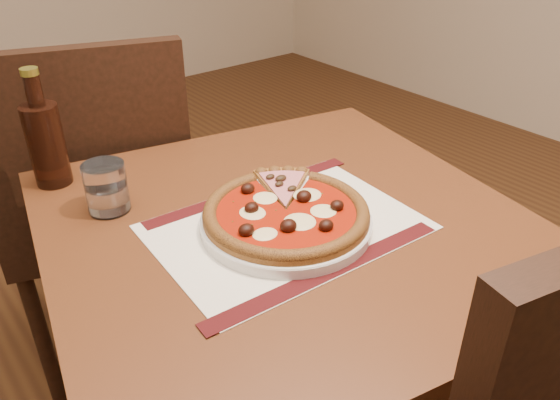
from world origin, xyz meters
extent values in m
cube|color=brown|center=(0.05, 0.11, 0.73)|extent=(0.94, 0.94, 0.04)
cylinder|color=brown|center=(-0.22, 0.52, 0.35)|extent=(0.05, 0.05, 0.71)
cylinder|color=brown|center=(0.47, 0.38, 0.35)|extent=(0.05, 0.05, 0.71)
cube|color=black|center=(-0.04, 0.81, 0.47)|extent=(0.58, 0.58, 0.04)
cylinder|color=black|center=(0.21, 0.93, 0.22)|extent=(0.04, 0.04, 0.45)
cylinder|color=black|center=(-0.16, 1.06, 0.22)|extent=(0.04, 0.04, 0.45)
cylinder|color=black|center=(0.08, 0.56, 0.22)|extent=(0.04, 0.04, 0.45)
cylinder|color=black|center=(-0.29, 0.69, 0.22)|extent=(0.04, 0.04, 0.45)
cube|color=black|center=(-0.11, 0.61, 0.73)|extent=(0.45, 0.19, 0.48)
cube|color=white|center=(0.04, 0.09, 0.75)|extent=(0.45, 0.34, 0.00)
cylinder|color=white|center=(0.04, 0.09, 0.76)|extent=(0.29, 0.29, 0.02)
cylinder|color=#A46627|center=(0.04, 0.09, 0.78)|extent=(0.28, 0.28, 0.01)
torus|color=#955920|center=(0.04, 0.09, 0.78)|extent=(0.28, 0.28, 0.02)
cylinder|color=maroon|center=(0.04, 0.09, 0.78)|extent=(0.23, 0.23, 0.00)
ellipsoid|color=#F9EAA7|center=(0.03, 0.14, 0.79)|extent=(0.05, 0.04, 0.01)
ellipsoid|color=#F9EAA7|center=(-0.03, 0.13, 0.79)|extent=(0.05, 0.04, 0.01)
ellipsoid|color=#F9EAA7|center=(-0.01, 0.07, 0.79)|extent=(0.05, 0.04, 0.01)
ellipsoid|color=#F9EAA7|center=(0.03, 0.01, 0.79)|extent=(0.05, 0.04, 0.01)
ellipsoid|color=#F9EAA7|center=(0.07, 0.06, 0.79)|extent=(0.05, 0.04, 0.01)
ellipsoid|color=#F9EAA7|center=(0.11, 0.11, 0.79)|extent=(0.05, 0.04, 0.01)
ellipsoid|color=black|center=(0.03, 0.15, 0.80)|extent=(0.03, 0.02, 0.02)
ellipsoid|color=black|center=(-0.04, 0.15, 0.80)|extent=(0.03, 0.02, 0.02)
ellipsoid|color=black|center=(-0.02, 0.08, 0.80)|extent=(0.03, 0.02, 0.02)
ellipsoid|color=black|center=(-0.02, 0.02, 0.80)|extent=(0.03, 0.02, 0.02)
ellipsoid|color=black|center=(0.05, 0.03, 0.80)|extent=(0.03, 0.02, 0.02)
ellipsoid|color=black|center=(0.11, 0.04, 0.80)|extent=(0.03, 0.02, 0.02)
ellipsoid|color=black|center=(0.10, 0.10, 0.80)|extent=(0.03, 0.02, 0.02)
ellipsoid|color=#342213|center=(0.08, 0.14, 0.79)|extent=(0.02, 0.02, 0.01)
ellipsoid|color=#342213|center=(0.10, 0.17, 0.79)|extent=(0.02, 0.02, 0.01)
ellipsoid|color=#342213|center=(0.07, 0.14, 0.79)|extent=(0.02, 0.02, 0.01)
ellipsoid|color=#342213|center=(0.08, 0.18, 0.79)|extent=(0.02, 0.02, 0.01)
cylinder|color=white|center=(-0.17, 0.33, 0.79)|extent=(0.07, 0.07, 0.09)
cylinder|color=black|center=(-0.21, 0.50, 0.83)|extent=(0.07, 0.07, 0.16)
cylinder|color=black|center=(-0.21, 0.50, 0.93)|extent=(0.03, 0.03, 0.07)
cylinder|color=olive|center=(-0.21, 0.50, 0.97)|extent=(0.03, 0.03, 0.01)
camera|label=1|loc=(-0.46, -0.50, 1.26)|focal=35.00mm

